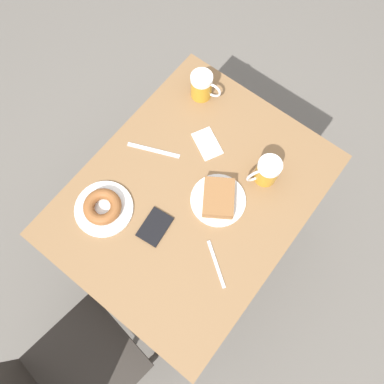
# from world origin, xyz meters

# --- Properties ---
(ground_plane) EXTENTS (8.00, 8.00, 0.00)m
(ground_plane) POSITION_xyz_m (0.00, 0.00, 0.00)
(ground_plane) COLOR #666059
(table) EXTENTS (0.79, 1.01, 0.78)m
(table) POSITION_xyz_m (0.00, 0.00, 0.71)
(table) COLOR olive
(table) RESTS_ON ground_plane
(plate_with_cake) EXTENTS (0.21, 0.21, 0.05)m
(plate_with_cake) POSITION_xyz_m (-0.09, -0.04, 0.80)
(plate_with_cake) COLOR white
(plate_with_cake) RESTS_ON table
(plate_with_donut) EXTENTS (0.22, 0.22, 0.05)m
(plate_with_donut) POSITION_xyz_m (0.22, 0.25, 0.80)
(plate_with_donut) COLOR white
(plate_with_donut) RESTS_ON table
(beer_mug_left) EXTENTS (0.09, 0.12, 0.12)m
(beer_mug_left) POSITION_xyz_m (-0.17, -0.22, 0.83)
(beer_mug_left) COLOR #C68C23
(beer_mug_left) RESTS_ON table
(beer_mug_center) EXTENTS (0.13, 0.09, 0.12)m
(beer_mug_center) POSITION_xyz_m (0.24, -0.37, 0.83)
(beer_mug_center) COLOR #C68C23
(beer_mug_center) RESTS_ON table
(napkin_folded) EXTENTS (0.15, 0.13, 0.00)m
(napkin_folded) POSITION_xyz_m (0.08, -0.20, 0.78)
(napkin_folded) COLOR white
(napkin_folded) RESTS_ON table
(fork) EXTENTS (0.15, 0.11, 0.00)m
(fork) POSITION_xyz_m (-0.23, 0.15, 0.78)
(fork) COLOR silver
(fork) RESTS_ON table
(knife) EXTENTS (0.20, 0.10, 0.00)m
(knife) POSITION_xyz_m (0.23, -0.05, 0.78)
(knife) COLOR silver
(knife) RESTS_ON table
(passport_near_edge) EXTENTS (0.10, 0.14, 0.01)m
(passport_near_edge) POSITION_xyz_m (0.03, 0.18, 0.78)
(passport_near_edge) COLOR black
(passport_near_edge) RESTS_ON table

